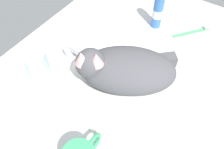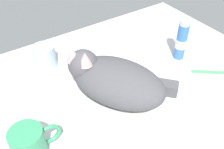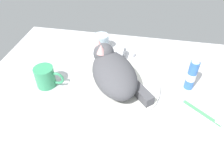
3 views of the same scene
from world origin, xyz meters
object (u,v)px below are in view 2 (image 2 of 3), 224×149
(faucet, at_px, (82,57))
(rinse_cup, at_px, (45,57))
(toothbrush, at_px, (218,72))
(cat, at_px, (114,79))
(toothpaste_bottle, at_px, (181,41))
(coffee_mug, at_px, (30,144))

(faucet, bearing_deg, rinse_cup, 155.36)
(toothbrush, bearing_deg, cat, 164.61)
(cat, distance_m, toothpaste_bottle, 0.30)
(faucet, relative_size, rinse_cup, 1.54)
(rinse_cup, height_order, toothbrush, rinse_cup)
(toothpaste_bottle, relative_size, toothbrush, 1.16)
(toothpaste_bottle, bearing_deg, coffee_mug, -170.80)
(faucet, bearing_deg, cat, -91.40)
(coffee_mug, distance_m, toothbrush, 0.61)
(rinse_cup, bearing_deg, coffee_mug, -117.92)
(cat, distance_m, rinse_cup, 0.27)
(coffee_mug, distance_m, rinse_cup, 0.34)
(cat, height_order, rinse_cup, cat)
(coffee_mug, distance_m, toothpaste_bottle, 0.57)
(faucet, bearing_deg, coffee_mug, -137.23)
(toothpaste_bottle, bearing_deg, faucet, 151.88)
(rinse_cup, xyz_separation_m, toothbrush, (0.45, -0.34, -0.03))
(faucet, xyz_separation_m, rinse_cup, (-0.11, 0.05, 0.01))
(rinse_cup, bearing_deg, cat, -67.02)
(cat, bearing_deg, toothpaste_bottle, 7.70)
(toothbrush, bearing_deg, rinse_cup, 142.65)
(cat, relative_size, toothpaste_bottle, 2.18)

